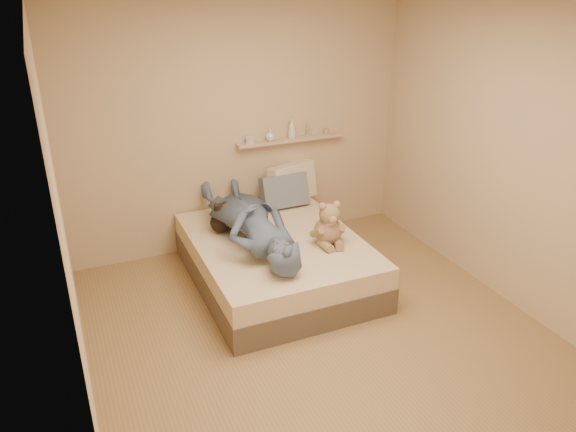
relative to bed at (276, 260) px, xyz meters
name	(u,v)px	position (x,y,z in m)	size (l,w,h in m)	color
room	(323,187)	(0.00, -0.93, 1.08)	(3.80, 3.80, 3.80)	#91724B
bed	(276,260)	(0.00, 0.00, 0.00)	(1.50, 1.90, 0.45)	brown
game_console	(280,252)	(-0.19, -0.56, 0.40)	(0.21, 0.12, 0.07)	silver
teddy_bear	(329,227)	(0.40, -0.29, 0.40)	(0.35, 0.34, 0.43)	#90664F
dark_plush	(221,219)	(-0.43, 0.34, 0.36)	(0.20, 0.20, 0.31)	black
pillow_cream	(292,182)	(0.53, 0.83, 0.43)	(0.55, 0.16, 0.40)	beige
pillow_grey	(284,191)	(0.38, 0.69, 0.40)	(0.50, 0.14, 0.34)	slate
person	(250,221)	(-0.24, 0.05, 0.43)	(0.62, 1.70, 0.41)	#46546E
wall_shelf	(291,140)	(0.55, 0.91, 0.88)	(1.20, 0.12, 0.03)	tan
shelf_bottles	(281,133)	(0.43, 0.91, 0.96)	(0.95, 0.13, 0.21)	silver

